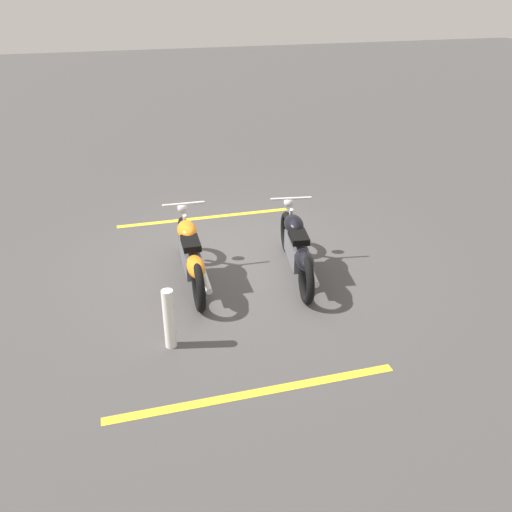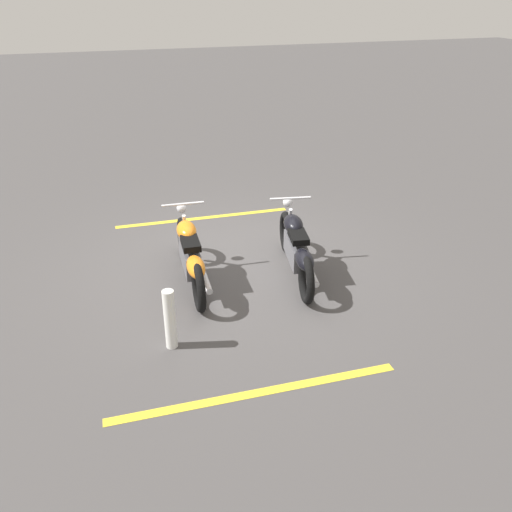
{
  "view_description": "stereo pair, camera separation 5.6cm",
  "coord_description": "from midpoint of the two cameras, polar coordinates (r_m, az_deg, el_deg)",
  "views": [
    {
      "loc": [
        7.27,
        -1.92,
        3.93
      ],
      "look_at": [
        1.15,
        0.0,
        0.65
      ],
      "focal_mm": 37.85,
      "sensor_mm": 36.0,
      "label": 1
    },
    {
      "loc": [
        7.25,
        -1.97,
        3.93
      ],
      "look_at": [
        1.15,
        0.0,
        0.65
      ],
      "focal_mm": 37.85,
      "sensor_mm": 36.0,
      "label": 2
    }
  ],
  "objects": [
    {
      "name": "ground_plane",
      "position": [
        8.48,
        -2.59,
        -0.54
      ],
      "size": [
        60.0,
        60.0,
        0.0
      ],
      "primitive_type": "plane",
      "color": "#474444"
    },
    {
      "name": "motorcycle_dark_foreground",
      "position": [
        7.86,
        4.09,
        0.86
      ],
      "size": [
        2.21,
        0.69,
        1.04
      ],
      "rotation": [
        0.0,
        0.0,
        2.96
      ],
      "color": "black",
      "rests_on": "ground"
    },
    {
      "name": "parking_stripe_near",
      "position": [
        10.08,
        -5.72,
        4.03
      ],
      "size": [
        0.23,
        3.2,
        0.01
      ],
      "primitive_type": "cube",
      "rotation": [
        0.0,
        0.0,
        1.54
      ],
      "color": "yellow",
      "rests_on": "ground"
    },
    {
      "name": "bollard_post",
      "position": [
        6.45,
        -9.33,
        -6.63
      ],
      "size": [
        0.14,
        0.14,
        0.77
      ],
      "primitive_type": "cylinder",
      "color": "white",
      "rests_on": "ground"
    },
    {
      "name": "parking_stripe_mid",
      "position": [
        5.94,
        -0.18,
        -14.27
      ],
      "size": [
        0.23,
        3.2,
        0.01
      ],
      "primitive_type": "cube",
      "rotation": [
        0.0,
        0.0,
        1.54
      ],
      "color": "yellow",
      "rests_on": "ground"
    },
    {
      "name": "motorcycle_bright_foreground",
      "position": [
        7.7,
        -7.15,
        0.12
      ],
      "size": [
        2.23,
        0.62,
        1.04
      ],
      "rotation": [
        0.0,
        0.0,
        3.08
      ],
      "color": "black",
      "rests_on": "ground"
    }
  ]
}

